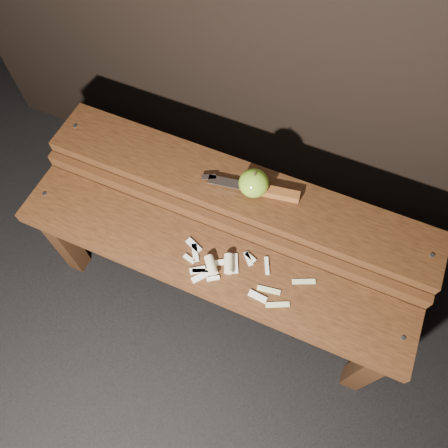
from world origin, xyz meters
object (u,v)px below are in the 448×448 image
at_px(bench_front_tier, 208,272).
at_px(knife, 266,191).
at_px(bench_rear_tier, 238,202).
at_px(apple, 254,183).

bearing_deg(bench_front_tier, knife, 71.25).
height_order(bench_front_tier, bench_rear_tier, bench_rear_tier).
bearing_deg(bench_rear_tier, bench_front_tier, -90.00).
distance_m(bench_front_tier, apple, 0.30).
xyz_separation_m(apple, knife, (0.04, 0.01, -0.03)).
distance_m(apple, knife, 0.05).
relative_size(bench_front_tier, bench_rear_tier, 1.00).
bearing_deg(bench_rear_tier, apple, 5.60).
bearing_deg(apple, knife, 11.22).
height_order(bench_rear_tier, knife, knife).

